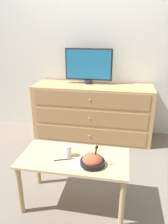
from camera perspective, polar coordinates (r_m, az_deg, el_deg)
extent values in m
plane|color=#70665B|center=(3.57, 2.09, -4.18)|extent=(12.00, 12.00, 0.00)
cube|color=silver|center=(3.27, 2.47, 17.16)|extent=(12.00, 0.05, 2.60)
cube|color=tan|center=(3.16, 2.25, 0.06)|extent=(1.65, 0.50, 0.78)
cube|color=#A1794C|center=(3.03, 1.46, -6.19)|extent=(1.52, 0.01, 0.21)
sphere|color=tan|center=(3.03, 1.44, -6.24)|extent=(0.02, 0.02, 0.02)
cube|color=#A1794C|center=(2.93, 1.51, -1.66)|extent=(1.52, 0.01, 0.21)
sphere|color=tan|center=(2.92, 1.49, -1.70)|extent=(0.02, 0.02, 0.02)
cube|color=#A1794C|center=(2.84, 1.56, 3.19)|extent=(1.52, 0.01, 0.21)
sphere|color=tan|center=(2.83, 1.54, 3.15)|extent=(0.02, 0.02, 0.02)
cylinder|color=#232328|center=(3.14, 1.18, 7.91)|extent=(0.11, 0.11, 0.06)
cube|color=#232328|center=(3.10, 1.24, 12.35)|extent=(0.66, 0.04, 0.43)
cube|color=#1E6B9E|center=(3.08, 1.17, 12.29)|extent=(0.62, 0.01, 0.39)
cube|color=tan|center=(1.91, -2.65, -11.95)|extent=(0.93, 0.47, 0.02)
cylinder|color=tan|center=(2.04, -16.35, -18.99)|extent=(0.04, 0.04, 0.46)
cylinder|color=tan|center=(1.87, 9.88, -22.64)|extent=(0.04, 0.04, 0.46)
cylinder|color=tan|center=(2.32, -11.97, -13.09)|extent=(0.04, 0.04, 0.46)
cylinder|color=tan|center=(2.17, 10.17, -15.54)|extent=(0.04, 0.04, 0.46)
cylinder|color=black|center=(1.80, 2.20, -13.03)|extent=(0.20, 0.20, 0.04)
ellipsoid|color=#AD4C33|center=(1.79, 2.21, -12.30)|extent=(0.16, 0.16, 0.10)
cube|color=black|center=(1.77, 3.01, -10.88)|extent=(0.04, 0.05, 0.15)
cube|color=black|center=(1.71, 3.36, -9.18)|extent=(0.03, 0.02, 0.03)
cylinder|color=#9E6638|center=(1.91, -4.22, -10.56)|extent=(0.06, 0.06, 0.06)
cylinder|color=white|center=(1.90, -4.24, -10.05)|extent=(0.07, 0.07, 0.10)
cube|color=silver|center=(1.82, -1.43, -13.27)|extent=(0.17, 0.17, 0.00)
cube|color=black|center=(1.88, -4.87, -12.24)|extent=(0.19, 0.08, 0.01)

